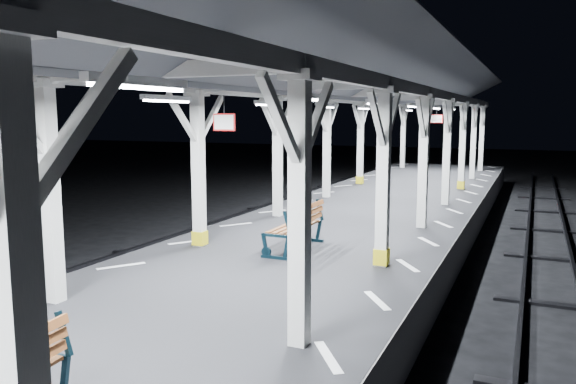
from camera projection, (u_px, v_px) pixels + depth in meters
The scene contains 7 objects.
ground at pixel (237, 338), 9.65m from camera, with size 120.00×120.00×0.00m, color black.
platform at pixel (236, 310), 9.59m from camera, with size 6.00×50.00×1.00m, color black.
hazard_stripes_left at pixel (121, 266), 10.50m from camera, with size 1.00×48.00×0.01m, color silver.
hazard_stripes_right at pixel (377, 301), 8.54m from camera, with size 1.00×48.00×0.01m, color silver.
track_left at pixel (26, 296), 11.64m from camera, with size 2.20×60.00×0.16m.
canopy at pixel (233, 67), 9.02m from camera, with size 5.40×49.00×4.65m.
bench_mid at pixel (299, 225), 11.69m from camera, with size 0.69×1.82×0.98m.
Camera 1 is at (4.53, -8.08, 3.80)m, focal length 35.00 mm.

